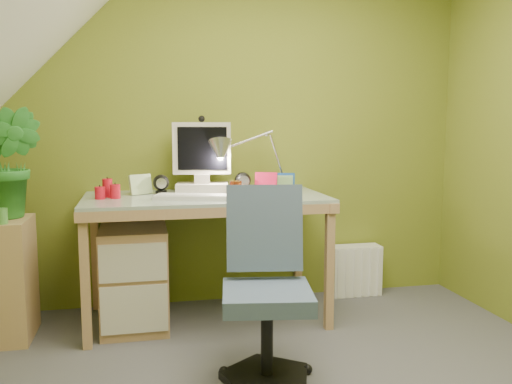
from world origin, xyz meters
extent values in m
cube|color=olive|center=(0.00, 1.60, 1.20)|extent=(3.20, 0.01, 2.40)
cube|color=silver|center=(-0.36, 1.09, 0.82)|extent=(0.51, 0.28, 0.02)
cube|color=#B7421C|center=(0.10, 1.09, 0.81)|extent=(0.27, 0.22, 0.01)
ellipsoid|color=white|center=(0.10, 1.09, 0.83)|extent=(0.14, 0.10, 0.04)
cylinder|color=#9B3F16|center=(-0.10, 1.15, 0.85)|extent=(0.09, 0.09, 0.10)
cube|color=#C4143D|center=(0.14, 1.35, 0.87)|extent=(0.14, 0.08, 0.13)
cube|color=navy|center=(0.28, 1.39, 0.87)|extent=(0.14, 0.06, 0.12)
cube|color=#A9C688|center=(-0.68, 1.37, 0.87)|extent=(0.14, 0.09, 0.13)
cube|color=tan|center=(-1.45, 1.15, 0.35)|extent=(0.26, 0.41, 0.71)
imported|color=#2C802A|center=(-1.41, 1.20, 1.03)|extent=(0.39, 0.34, 0.64)
cylinder|color=#4F983F|center=(-1.43, 1.00, 0.75)|extent=(0.07, 0.07, 0.09)
cube|color=white|center=(0.85, 1.50, 0.18)|extent=(0.37, 0.15, 0.37)
camera|label=1|loc=(-0.66, -2.15, 1.26)|focal=38.00mm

